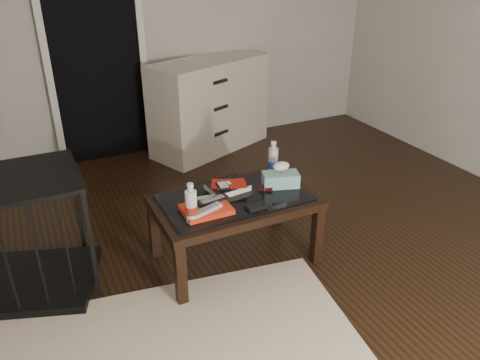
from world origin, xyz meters
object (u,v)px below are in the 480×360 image
(pet_crate, at_px, (11,256))
(water_bottle_right, at_px, (273,158))
(coffee_table, at_px, (235,206))
(dresser, at_px, (210,105))
(tissue_box, at_px, (281,179))
(water_bottle_left, at_px, (191,203))
(textbook, at_px, (228,186))

(pet_crate, height_order, water_bottle_right, pet_crate)
(coffee_table, relative_size, dresser, 0.77)
(coffee_table, xyz_separation_m, water_bottle_right, (0.37, 0.18, 0.18))
(pet_crate, distance_m, tissue_box, 1.69)
(coffee_table, xyz_separation_m, tissue_box, (0.33, 0.01, 0.11))
(dresser, height_order, water_bottle_left, dresser)
(water_bottle_right, bearing_deg, textbook, -168.84)
(water_bottle_right, bearing_deg, coffee_table, -154.04)
(textbook, height_order, water_bottle_right, water_bottle_right)
(dresser, bearing_deg, tissue_box, -120.19)
(pet_crate, bearing_deg, coffee_table, 6.05)
(water_bottle_left, relative_size, water_bottle_right, 1.00)
(coffee_table, distance_m, water_bottle_left, 0.42)
(textbook, xyz_separation_m, water_bottle_right, (0.37, 0.07, 0.10))
(dresser, xyz_separation_m, water_bottle_left, (-0.93, -1.99, 0.13))
(dresser, relative_size, water_bottle_left, 5.46)
(dresser, xyz_separation_m, tissue_box, (-0.26, -1.83, 0.06))
(dresser, height_order, pet_crate, dresser)
(dresser, distance_m, textbook, 1.82)
(coffee_table, bearing_deg, water_bottle_right, 25.96)
(dresser, distance_m, tissue_box, 1.85)
(coffee_table, height_order, water_bottle_right, water_bottle_right)
(dresser, height_order, water_bottle_right, dresser)
(tissue_box, bearing_deg, water_bottle_right, 94.87)
(pet_crate, bearing_deg, textbook, 10.60)
(water_bottle_left, distance_m, tissue_box, 0.69)
(tissue_box, bearing_deg, textbook, -179.19)
(pet_crate, height_order, tissue_box, pet_crate)
(textbook, height_order, tissue_box, tissue_box)
(textbook, relative_size, water_bottle_right, 1.05)
(tissue_box, bearing_deg, dresser, 99.79)
(coffee_table, height_order, water_bottle_left, water_bottle_left)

